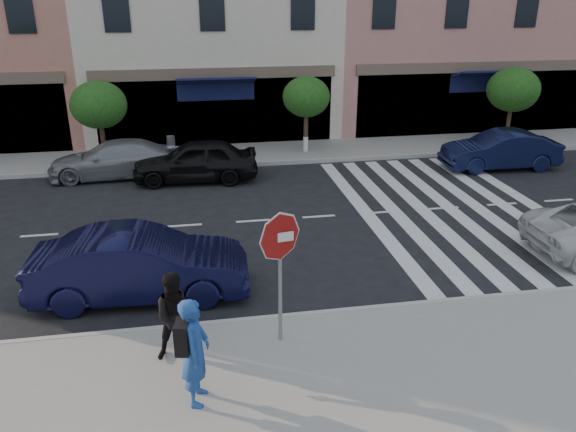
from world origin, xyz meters
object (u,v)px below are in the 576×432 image
at_px(car_far_left, 113,159).
at_px(car_far_right, 500,150).
at_px(stop_sign, 280,250).
at_px(photographer, 195,351).
at_px(car_far_mid, 195,160).
at_px(car_near_mid, 141,265).
at_px(walker, 177,316).

distance_m(car_far_left, car_far_right, 14.42).
height_order(stop_sign, photographer, stop_sign).
height_order(car_far_left, car_far_mid, car_far_mid).
relative_size(photographer, car_far_mid, 0.43).
xyz_separation_m(car_near_mid, car_far_mid, (1.37, 8.04, -0.03)).
bearing_deg(stop_sign, car_far_left, 101.72).
bearing_deg(walker, car_far_mid, 78.37).
xyz_separation_m(car_far_left, car_far_mid, (2.94, -0.98, 0.09)).
distance_m(walker, car_far_mid, 10.64).
distance_m(walker, car_far_left, 11.84).
relative_size(photographer, car_near_mid, 0.40).
xyz_separation_m(photographer, car_near_mid, (-1.12, 3.84, -0.31)).
height_order(stop_sign, car_far_mid, stop_sign).
relative_size(walker, car_far_right, 0.38).
bearing_deg(car_far_left, stop_sign, 19.02).
xyz_separation_m(walker, car_far_left, (-2.38, 11.59, -0.33)).
bearing_deg(car_near_mid, car_far_mid, -6.93).
height_order(photographer, car_far_mid, photographer).
relative_size(stop_sign, car_far_right, 0.61).
bearing_deg(stop_sign, car_near_mid, 129.46).
xyz_separation_m(car_far_mid, car_far_right, (11.41, -0.52, -0.03)).
bearing_deg(car_far_left, car_near_mid, 8.36).
distance_m(photographer, car_far_left, 13.14).
bearing_deg(car_far_mid, photographer, 2.13).
distance_m(photographer, walker, 1.30).
relative_size(stop_sign, photographer, 1.41).
relative_size(stop_sign, car_near_mid, 0.56).
distance_m(car_near_mid, car_far_mid, 8.15).
bearing_deg(car_far_left, walker, 10.12).
relative_size(walker, car_far_left, 0.37).
relative_size(walker, car_near_mid, 0.35).
xyz_separation_m(photographer, car_far_mid, (0.26, 11.88, -0.34)).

